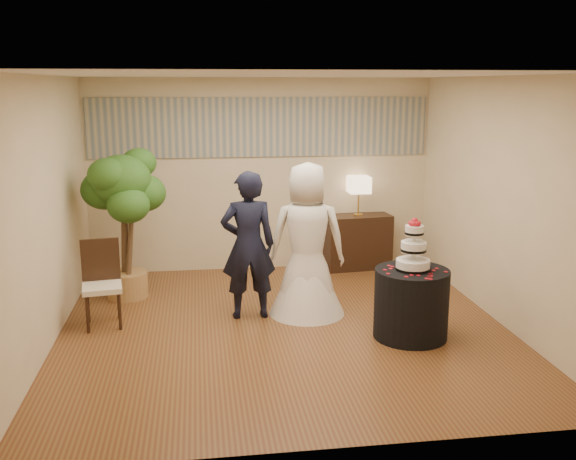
{
  "coord_description": "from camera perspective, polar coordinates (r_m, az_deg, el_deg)",
  "views": [
    {
      "loc": [
        -0.92,
        -6.79,
        2.71
      ],
      "look_at": [
        0.1,
        0.4,
        1.05
      ],
      "focal_mm": 40.0,
      "sensor_mm": 36.0,
      "label": 1
    }
  ],
  "objects": [
    {
      "name": "table_lamp",
      "position": [
        9.5,
        6.29,
        3.03
      ],
      "size": [
        0.31,
        0.31,
        0.58
      ],
      "primitive_type": null,
      "color": "beige",
      "rests_on": "console"
    },
    {
      "name": "wall_back",
      "position": [
        9.43,
        -2.4,
        4.87
      ],
      "size": [
        5.0,
        0.06,
        2.8
      ],
      "primitive_type": "cube",
      "color": "beige",
      "rests_on": "ground"
    },
    {
      "name": "groom",
      "position": [
        7.47,
        -3.56,
        -1.36
      ],
      "size": [
        0.65,
        0.44,
        1.75
      ],
      "primitive_type": "imported",
      "rotation": [
        0.0,
        0.0,
        3.17
      ],
      "color": "black",
      "rests_on": "floor"
    },
    {
      "name": "bride",
      "position": [
        7.56,
        1.72,
        -0.84
      ],
      "size": [
        1.05,
        1.05,
        1.84
      ],
      "primitive_type": "imported",
      "rotation": [
        0.0,
        0.0,
        2.98
      ],
      "color": "white",
      "rests_on": "floor"
    },
    {
      "name": "ceiling",
      "position": [
        6.85,
        -0.37,
        13.63
      ],
      "size": [
        5.0,
        5.0,
        0.0
      ],
      "primitive_type": "cube",
      "color": "white",
      "rests_on": "wall_back"
    },
    {
      "name": "side_chair",
      "position": [
        7.57,
        -16.21,
        -4.7
      ],
      "size": [
        0.51,
        0.53,
        0.98
      ],
      "primitive_type": null,
      "rotation": [
        0.0,
        0.0,
        0.14
      ],
      "color": "black",
      "rests_on": "floor"
    },
    {
      "name": "floor",
      "position": [
        7.37,
        -0.34,
        -8.7
      ],
      "size": [
        5.0,
        5.0,
        0.0
      ],
      "primitive_type": "cube",
      "color": "brown",
      "rests_on": "ground"
    },
    {
      "name": "cake_table",
      "position": [
        7.13,
        10.88,
        -6.44
      ],
      "size": [
        1.04,
        1.04,
        0.76
      ],
      "primitive_type": "cylinder",
      "rotation": [
        0.0,
        0.0,
        0.38
      ],
      "color": "black",
      "rests_on": "floor"
    },
    {
      "name": "wall_right",
      "position": [
        7.71,
        18.4,
        2.44
      ],
      "size": [
        0.06,
        5.0,
        2.8
      ],
      "primitive_type": "cube",
      "color": "beige",
      "rests_on": "ground"
    },
    {
      "name": "wall_left",
      "position": [
        7.09,
        -20.8,
        1.39
      ],
      "size": [
        0.06,
        5.0,
        2.8
      ],
      "primitive_type": "cube",
      "color": "beige",
      "rests_on": "ground"
    },
    {
      "name": "wall_front",
      "position": [
        4.58,
        3.86,
        -3.77
      ],
      "size": [
        5.0,
        0.06,
        2.8
      ],
      "primitive_type": "cube",
      "color": "beige",
      "rests_on": "ground"
    },
    {
      "name": "wedding_cake",
      "position": [
        6.94,
        11.12,
        -1.23
      ],
      "size": [
        0.37,
        0.37,
        0.57
      ],
      "primitive_type": null,
      "color": "white",
      "rests_on": "cake_table"
    },
    {
      "name": "mural_border",
      "position": [
        9.34,
        -2.43,
        9.11
      ],
      "size": [
        4.9,
        0.02,
        0.85
      ],
      "primitive_type": "cube",
      "color": "gray",
      "rests_on": "wall_back"
    },
    {
      "name": "ficus_tree",
      "position": [
        8.39,
        -14.37,
        0.55
      ],
      "size": [
        0.96,
        0.96,
        1.95
      ],
      "primitive_type": null,
      "rotation": [
        0.0,
        0.0,
        3.11
      ],
      "color": "#30611E",
      "rests_on": "floor"
    },
    {
      "name": "console",
      "position": [
        9.64,
        6.19,
        -1.04
      ],
      "size": [
        1.01,
        0.53,
        0.81
      ],
      "primitive_type": "cube",
      "rotation": [
        0.0,
        0.0,
        0.1
      ],
      "color": "black",
      "rests_on": "floor"
    }
  ]
}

